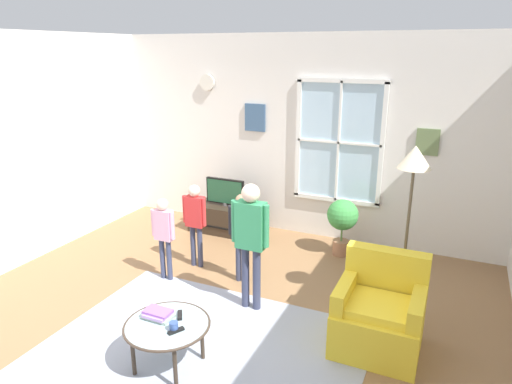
{
  "coord_description": "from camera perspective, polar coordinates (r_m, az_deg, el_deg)",
  "views": [
    {
      "loc": [
        2.1,
        -3.29,
        2.65
      ],
      "look_at": [
        0.15,
        0.99,
        1.17
      ],
      "focal_mm": 32.02,
      "sensor_mm": 36.0,
      "label": 1
    }
  ],
  "objects": [
    {
      "name": "area_rug",
      "position": [
        4.46,
        -6.87,
        -19.1
      ],
      "size": [
        2.88,
        2.18,
        0.01
      ],
      "primitive_type": "cube",
      "color": "#999EAD",
      "rests_on": "ground_plane"
    },
    {
      "name": "ground_plane",
      "position": [
        4.72,
        -6.99,
        -17.01
      ],
      "size": [
        6.28,
        6.26,
        0.02
      ],
      "primitive_type": "cube",
      "color": "olive"
    },
    {
      "name": "person_black_shirt",
      "position": [
        5.27,
        -1.77,
        -4.51
      ],
      "size": [
        0.33,
        0.15,
        1.09
      ],
      "color": "#333851",
      "rests_on": "ground_plane"
    },
    {
      "name": "back_wall",
      "position": [
        6.63,
        5.74,
        6.79
      ],
      "size": [
        5.68,
        0.17,
        2.87
      ],
      "color": "silver",
      "rests_on": "ground_plane"
    },
    {
      "name": "person_pink_shirt",
      "position": [
        5.45,
        -11.44,
        -4.62
      ],
      "size": [
        0.31,
        0.14,
        1.02
      ],
      "color": "#333851",
      "rests_on": "ground_plane"
    },
    {
      "name": "armchair",
      "position": [
        4.47,
        15.16,
        -14.56
      ],
      "size": [
        0.76,
        0.74,
        0.87
      ],
      "color": "yellow",
      "rests_on": "ground_plane"
    },
    {
      "name": "floor_lamp",
      "position": [
        4.55,
        19.02,
        1.94
      ],
      "size": [
        0.32,
        0.32,
        1.8
      ],
      "color": "black",
      "rests_on": "ground_plane"
    },
    {
      "name": "book_stack",
      "position": [
        4.18,
        -12.14,
        -14.69
      ],
      "size": [
        0.26,
        0.18,
        0.07
      ],
      "color": "#93A99A",
      "rests_on": "coffee_table"
    },
    {
      "name": "person_green_shirt",
      "position": [
        4.67,
        -0.66,
        -5.08
      ],
      "size": [
        0.42,
        0.19,
        1.38
      ],
      "color": "#333851",
      "rests_on": "ground_plane"
    },
    {
      "name": "remote_near_cup",
      "position": [
        3.98,
        -9.96,
        -16.71
      ],
      "size": [
        0.1,
        0.14,
        0.02
      ],
      "primitive_type": "cube",
      "rotation": [
        0.0,
        0.0,
        -0.52
      ],
      "color": "black",
      "rests_on": "coffee_table"
    },
    {
      "name": "coffee_table",
      "position": [
        4.11,
        -11.04,
        -16.21
      ],
      "size": [
        0.74,
        0.74,
        0.43
      ],
      "color": "#99B2B7",
      "rests_on": "ground_plane"
    },
    {
      "name": "remote_near_books",
      "position": [
        4.17,
        -9.49,
        -14.93
      ],
      "size": [
        0.11,
        0.14,
        0.02
      ],
      "primitive_type": "cube",
      "rotation": [
        0.0,
        0.0,
        0.58
      ],
      "color": "black",
      "rests_on": "coffee_table"
    },
    {
      "name": "television",
      "position": [
        6.76,
        -3.88,
        0.03
      ],
      "size": [
        0.6,
        0.08,
        0.41
      ],
      "color": "#4C4C4C",
      "rests_on": "tv_stand"
    },
    {
      "name": "potted_plant_by_window",
      "position": [
        6.14,
        10.75,
        -3.31
      ],
      "size": [
        0.41,
        0.41,
        0.77
      ],
      "color": "#9E6B4C",
      "rests_on": "ground_plane"
    },
    {
      "name": "cup",
      "position": [
        3.98,
        -10.24,
        -16.2
      ],
      "size": [
        0.07,
        0.07,
        0.08
      ],
      "primitive_type": "cylinder",
      "color": "#334C8C",
      "rests_on": "coffee_table"
    },
    {
      "name": "person_red_shirt",
      "position": [
        5.7,
        -7.6,
        -3.01
      ],
      "size": [
        0.32,
        0.15,
        1.08
      ],
      "color": "#333851",
      "rests_on": "ground_plane"
    },
    {
      "name": "tv_stand",
      "position": [
        6.9,
        -3.8,
        -3.35
      ],
      "size": [
        1.08,
        0.46,
        0.42
      ],
      "color": "#2D2319",
      "rests_on": "ground_plane"
    }
  ]
}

